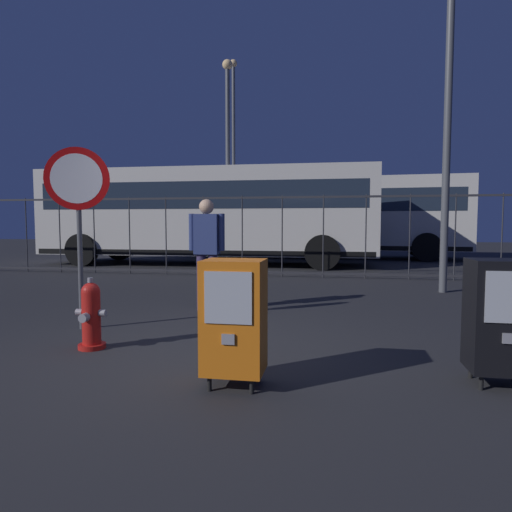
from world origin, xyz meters
TOP-DOWN VIEW (x-y plane):
  - ground_plane at (0.00, 0.00)m, footprint 60.00×60.00m
  - fire_hydrant at (-1.22, -0.08)m, footprint 0.33×0.32m
  - newspaper_box_primary at (0.49, -0.89)m, footprint 0.48×0.42m
  - newspaper_box_secondary at (2.59, -0.50)m, footprint 0.48×0.42m
  - stop_sign at (-1.81, 0.70)m, footprint 0.71×0.31m
  - pedestrian at (-0.62, 2.15)m, footprint 0.55×0.22m
  - fence_barrier at (-0.00, 6.62)m, footprint 18.03×0.04m
  - bus_near at (-2.75, 9.62)m, footprint 10.52×2.85m
  - bus_far at (0.81, 13.36)m, footprint 10.64×3.31m
  - street_light_near_left at (3.31, 4.65)m, footprint 0.32×0.32m
  - street_light_near_right at (-2.06, 9.53)m, footprint 0.32×0.32m
  - street_light_far_left at (-2.91, 14.08)m, footprint 0.32×0.32m

SIDE VIEW (x-z plane):
  - ground_plane at x=0.00m, z-range 0.00..0.00m
  - fire_hydrant at x=-1.22m, z-range -0.02..0.72m
  - newspaper_box_primary at x=0.49m, z-range 0.06..1.08m
  - newspaper_box_secondary at x=2.59m, z-range 0.06..1.08m
  - pedestrian at x=-0.62m, z-range 0.11..1.78m
  - fence_barrier at x=0.00m, z-range 0.02..2.02m
  - stop_sign at x=-1.81m, z-range 0.49..2.72m
  - bus_near at x=-2.75m, z-range 0.21..3.21m
  - bus_far at x=0.81m, z-range 0.21..3.21m
  - street_light_near_right at x=-2.06m, z-range 0.55..6.92m
  - street_light_near_left at x=3.31m, z-range 0.56..7.31m
  - street_light_far_left at x=-2.91m, z-range 0.58..8.60m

